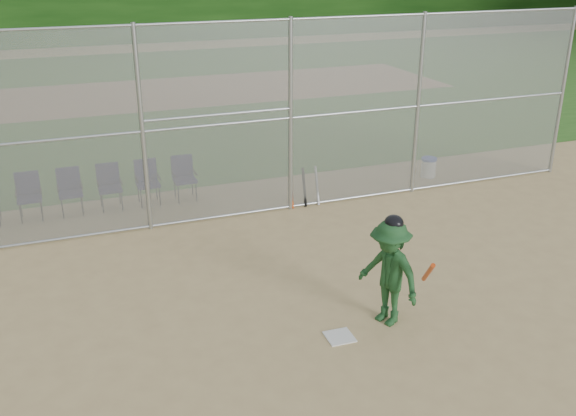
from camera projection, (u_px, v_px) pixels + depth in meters
name	position (u px, v px, depth m)	size (l,w,h in m)	color
ground	(350.00, 340.00, 9.19)	(100.00, 100.00, 0.00)	tan
grass_strip	(146.00, 94.00, 24.79)	(100.00, 100.00, 0.00)	#2B5C1B
dirt_patch_far	(146.00, 94.00, 24.79)	(24.00, 24.00, 0.00)	tan
backstop_fence	(244.00, 119.00, 12.75)	(16.09, 0.09, 4.00)	gray
home_plate	(340.00, 337.00, 9.25)	(0.39, 0.39, 0.02)	silver
batter_at_plate	(389.00, 272.00, 9.34)	(1.05, 1.33, 1.72)	#1C4721
water_cooler	(429.00, 167.00, 15.71)	(0.38, 0.38, 0.48)	white
spare_bats	(304.00, 187.00, 13.87)	(0.66, 0.28, 0.85)	#D84C14
chair_2	(29.00, 197.00, 13.14)	(0.54, 0.52, 0.96)	#100F37
chair_3	(70.00, 192.00, 13.40)	(0.54, 0.52, 0.96)	#100F37
chair_4	(110.00, 188.00, 13.67)	(0.54, 0.52, 0.96)	#100F37
chair_5	(148.00, 183.00, 13.93)	(0.54, 0.52, 0.96)	#100F37
chair_6	(185.00, 179.00, 14.20)	(0.54, 0.52, 0.96)	#100F37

